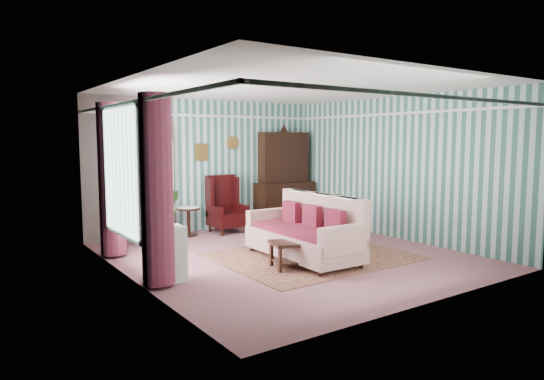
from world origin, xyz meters
TOP-DOWN VIEW (x-y plane):
  - floor at (0.00, 0.00)m, footprint 6.00×6.00m
  - room_shell at (-0.62, 0.18)m, footprint 5.53×6.02m
  - bookcase at (-1.35, 2.84)m, footprint 0.80×0.28m
  - dresser_hutch at (1.90, 2.72)m, footprint 1.50×0.56m
  - wingback_left at (-1.60, 2.45)m, footprint 0.76×0.80m
  - wingback_right at (0.15, 2.45)m, footprint 0.76×0.80m
  - seated_woman at (-1.60, 2.45)m, footprint 0.44×0.40m
  - round_side_table at (-0.70, 2.60)m, footprint 0.50×0.50m
  - nest_table at (2.47, 0.90)m, footprint 0.45×0.38m
  - plant_stand at (-2.40, -0.30)m, footprint 0.55×0.35m
  - rug at (0.30, -0.30)m, footprint 3.20×2.60m
  - sofa at (0.02, -0.38)m, footprint 1.03×2.24m
  - floral_armchair at (0.94, 0.22)m, footprint 1.10×1.10m
  - coffee_table at (-0.34, -0.75)m, footprint 0.99×0.71m
  - potted_plant_a at (-2.45, -0.35)m, footprint 0.47×0.45m
  - potted_plant_b at (-2.28, -0.24)m, footprint 0.31×0.26m
  - potted_plant_c at (-2.51, -0.28)m, footprint 0.20×0.20m

SIDE VIEW (x-z plane):
  - floor at x=0.00m, z-range 0.00..0.00m
  - rug at x=0.30m, z-range 0.00..0.01m
  - coffee_table at x=-0.34m, z-range 0.00..0.43m
  - nest_table at x=2.47m, z-range 0.00..0.54m
  - round_side_table at x=-0.70m, z-range 0.00..0.60m
  - plant_stand at x=-2.40m, z-range 0.00..0.80m
  - sofa at x=0.02m, z-range 0.00..1.02m
  - floral_armchair at x=0.94m, z-range 0.00..1.03m
  - seated_woman at x=-1.60m, z-range 0.00..1.18m
  - wingback_left at x=-1.60m, z-range 0.00..1.25m
  - wingback_right at x=0.15m, z-range 0.00..1.25m
  - potted_plant_c at x=-2.51m, z-range 0.80..1.15m
  - potted_plant_a at x=-2.45m, z-range 0.80..1.22m
  - potted_plant_b at x=-2.28m, z-range 0.80..1.32m
  - bookcase at x=-1.35m, z-range 0.00..2.24m
  - dresser_hutch at x=1.90m, z-range 0.00..2.36m
  - room_shell at x=-0.62m, z-range 0.55..3.46m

